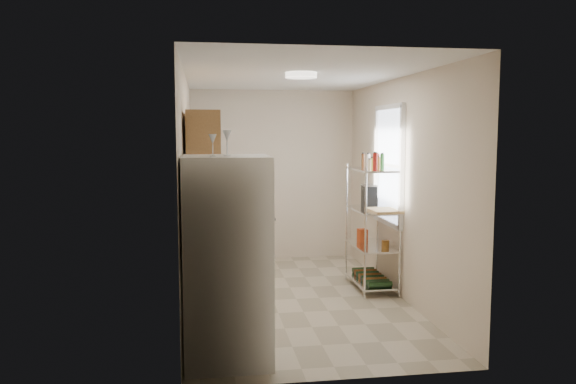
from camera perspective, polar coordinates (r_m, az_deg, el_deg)
The scene contains 16 objects.
room at distance 6.48m, azimuth 0.85°, elevation 0.26°, with size 2.52×4.42×2.62m.
counter_run at distance 6.97m, azimuth -7.28°, elevation -6.44°, with size 0.63×3.51×0.90m.
upper_cabinets at distance 6.47m, azimuth -8.58°, elevation 4.71°, with size 0.33×2.20×0.72m, color tan.
range_hood at distance 7.29m, azimuth -8.10°, elevation 1.55°, with size 0.50×0.60×0.12m, color #B7BABC.
window at distance 7.10m, azimuth 10.20°, elevation 2.70°, with size 0.06×1.00×1.46m, color white.
bakers_rack at distance 7.02m, azimuth 8.58°, elevation -0.93°, with size 0.45×0.90×1.73m.
ceiling_dome at distance 6.19m, azimuth 1.34°, elevation 11.77°, with size 0.34×0.34×0.06m, color white.
refrigerator at distance 4.83m, azimuth -6.20°, elevation -6.81°, with size 0.73×0.73×1.76m, color white.
wine_glass_a at distance 4.76m, azimuth -6.21°, elevation 4.98°, with size 0.08×0.08×0.21m, color silver, non-canonical shape.
wine_glass_b at distance 4.59m, azimuth -7.66°, elevation 4.73°, with size 0.06×0.06×0.18m, color silver, non-canonical shape.
rice_cooker at distance 6.64m, azimuth -7.67°, elevation -2.21°, with size 0.26×0.26×0.21m, color silver.
frying_pan_large at distance 7.14m, azimuth -7.49°, elevation -2.29°, with size 0.27×0.27×0.05m, color black.
frying_pan_small at distance 7.68m, azimuth -7.65°, elevation -1.72°, with size 0.22×0.22×0.04m, color black.
cutting_board at distance 6.81m, azimuth 9.77°, elevation -1.86°, with size 0.35×0.45×0.03m, color tan.
espresso_machine at distance 7.24m, azimuth 8.24°, elevation -0.35°, with size 0.16×0.25×0.29m, color black.
storage_bag at distance 7.28m, azimuth 7.56°, elevation -4.38°, with size 0.10×0.14×0.16m, color #B03C15.
Camera 1 is at (-1.05, -6.36, 1.95)m, focal length 35.00 mm.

